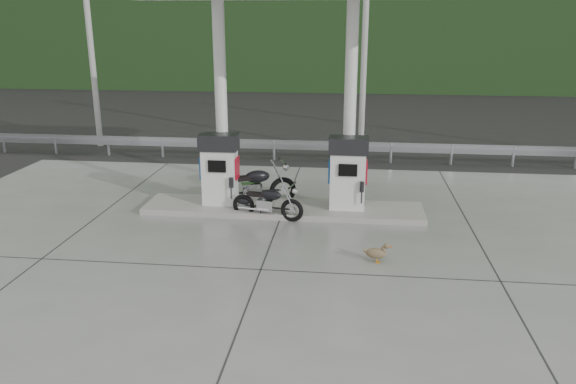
# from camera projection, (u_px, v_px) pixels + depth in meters

# --- Properties ---
(ground) EXTENTS (160.00, 160.00, 0.00)m
(ground) POSITION_uv_depth(u_px,v_px,m) (268.00, 251.00, 11.83)
(ground) COLOR black
(ground) RESTS_ON ground
(forecourt_apron) EXTENTS (18.00, 14.00, 0.02)m
(forecourt_apron) POSITION_uv_depth(u_px,v_px,m) (268.00, 250.00, 11.82)
(forecourt_apron) COLOR slate
(forecourt_apron) RESTS_ON ground
(pump_island) EXTENTS (7.00, 1.40, 0.15)m
(pump_island) POSITION_uv_depth(u_px,v_px,m) (283.00, 209.00, 14.17)
(pump_island) COLOR gray
(pump_island) RESTS_ON forecourt_apron
(gas_pump_left) EXTENTS (0.95, 0.55, 1.80)m
(gas_pump_left) POSITION_uv_depth(u_px,v_px,m) (220.00, 169.00, 14.06)
(gas_pump_left) COLOR silver
(gas_pump_left) RESTS_ON pump_island
(gas_pump_right) EXTENTS (0.95, 0.55, 1.80)m
(gas_pump_right) POSITION_uv_depth(u_px,v_px,m) (348.00, 173.00, 13.71)
(gas_pump_right) COLOR silver
(gas_pump_right) RESTS_ON pump_island
(canopy_column_left) EXTENTS (0.30, 0.30, 5.00)m
(canopy_column_left) POSITION_uv_depth(u_px,v_px,m) (221.00, 103.00, 13.98)
(canopy_column_left) COLOR white
(canopy_column_left) RESTS_ON pump_island
(canopy_column_right) EXTENTS (0.30, 0.30, 5.00)m
(canopy_column_right) POSITION_uv_depth(u_px,v_px,m) (350.00, 105.00, 13.62)
(canopy_column_right) COLOR white
(canopy_column_right) RESTS_ON pump_island
(guardrail) EXTENTS (26.00, 0.16, 1.42)m
(guardrail) POSITION_uv_depth(u_px,v_px,m) (303.00, 141.00, 19.22)
(guardrail) COLOR gray
(guardrail) RESTS_ON ground
(road) EXTENTS (60.00, 7.00, 0.01)m
(road) POSITION_uv_depth(u_px,v_px,m) (310.00, 140.00, 22.75)
(road) COLOR black
(road) RESTS_ON ground
(utility_pole_a) EXTENTS (0.22, 0.22, 8.00)m
(utility_pole_a) POSITION_uv_depth(u_px,v_px,m) (90.00, 39.00, 20.56)
(utility_pole_a) COLOR #9B9A95
(utility_pole_a) RESTS_ON ground
(utility_pole_b) EXTENTS (0.22, 0.22, 8.00)m
(utility_pole_b) POSITION_uv_depth(u_px,v_px,m) (365.00, 40.00, 19.46)
(utility_pole_b) COLOR #9B9A95
(utility_pole_b) RESTS_ON ground
(tree_band) EXTENTS (80.00, 6.00, 6.00)m
(tree_band) POSITION_uv_depth(u_px,v_px,m) (331.00, 45.00, 39.45)
(tree_band) COLOR black
(tree_band) RESTS_ON ground
(forested_hills) EXTENTS (100.00, 40.00, 140.00)m
(forested_hills) POSITION_uv_depth(u_px,v_px,m) (341.00, 60.00, 68.82)
(forested_hills) COLOR black
(forested_hills) RESTS_ON ground
(motorcycle_left) EXTENTS (2.24, 1.43, 1.01)m
(motorcycle_left) POSITION_uv_depth(u_px,v_px,m) (253.00, 187.00, 14.51)
(motorcycle_left) COLOR black
(motorcycle_left) RESTS_ON forecourt_apron
(motorcycle_right) EXTENTS (1.76, 0.84, 0.80)m
(motorcycle_right) POSITION_uv_depth(u_px,v_px,m) (267.00, 203.00, 13.56)
(motorcycle_right) COLOR black
(motorcycle_right) RESTS_ON forecourt_apron
(duck) EXTENTS (0.52, 0.21, 0.36)m
(duck) POSITION_uv_depth(u_px,v_px,m) (376.00, 254.00, 11.17)
(duck) COLOR brown
(duck) RESTS_ON forecourt_apron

